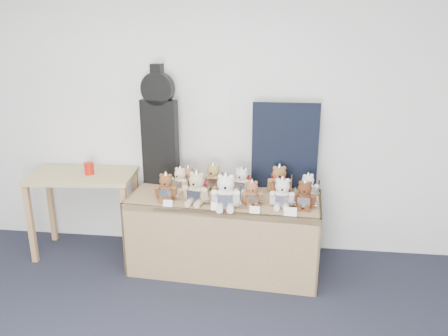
# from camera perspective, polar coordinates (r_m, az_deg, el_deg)

# --- Properties ---
(room_shell) EXTENTS (6.00, 6.00, 6.00)m
(room_shell) POSITION_cam_1_polar(r_m,az_deg,el_deg) (4.18, -0.48, 8.35)
(room_shell) COLOR silver
(room_shell) RESTS_ON floor
(display_table) EXTENTS (1.74, 0.82, 0.71)m
(display_table) POSITION_cam_1_polar(r_m,az_deg,el_deg) (3.91, -0.09, -6.13)
(display_table) COLOR olive
(display_table) RESTS_ON floor
(side_table) EXTENTS (1.02, 0.63, 0.81)m
(side_table) POSITION_cam_1_polar(r_m,az_deg,el_deg) (4.42, -17.90, -2.33)
(side_table) COLOR tan
(side_table) RESTS_ON floor
(guitar_case) EXTENTS (0.36, 0.15, 1.13)m
(guitar_case) POSITION_cam_1_polar(r_m,az_deg,el_deg) (4.14, -8.42, 5.30)
(guitar_case) COLOR black
(guitar_case) RESTS_ON display_table
(navy_board) EXTENTS (0.60, 0.02, 0.81)m
(navy_board) POSITION_cam_1_polar(r_m,az_deg,el_deg) (4.03, 7.95, 2.80)
(navy_board) COLOR black
(navy_board) RESTS_ON display_table
(red_cup) EXTENTS (0.09, 0.09, 0.12)m
(red_cup) POSITION_cam_1_polar(r_m,az_deg,el_deg) (4.34, -17.21, -0.03)
(red_cup) COLOR red
(red_cup) RESTS_ON side_table
(teddy_front_far_left) EXTENTS (0.22, 0.18, 0.27)m
(teddy_front_far_left) POSITION_cam_1_polar(r_m,az_deg,el_deg) (3.83, -7.57, -2.60)
(teddy_front_far_left) COLOR brown
(teddy_front_far_left) RESTS_ON display_table
(teddy_front_left) EXTENTS (0.26, 0.23, 0.32)m
(teddy_front_left) POSITION_cam_1_polar(r_m,az_deg,el_deg) (3.73, -3.59, -2.76)
(teddy_front_left) COLOR tan
(teddy_front_left) RESTS_ON display_table
(teddy_front_centre) EXTENTS (0.27, 0.22, 0.33)m
(teddy_front_centre) POSITION_cam_1_polar(r_m,az_deg,el_deg) (3.62, 0.24, -3.26)
(teddy_front_centre) COLOR silver
(teddy_front_centre) RESTS_ON display_table
(teddy_front_right) EXTENTS (0.20, 0.18, 0.24)m
(teddy_front_right) POSITION_cam_1_polar(r_m,az_deg,el_deg) (3.70, 3.66, -3.40)
(teddy_front_right) COLOR brown
(teddy_front_right) RESTS_ON display_table
(teddy_front_far_right) EXTENTS (0.23, 0.20, 0.29)m
(teddy_front_far_right) POSITION_cam_1_polar(r_m,az_deg,el_deg) (3.68, 7.60, -3.38)
(teddy_front_far_right) COLOR silver
(teddy_front_far_right) RESTS_ON display_table
(teddy_front_end) EXTENTS (0.22, 0.19, 0.27)m
(teddy_front_end) POSITION_cam_1_polar(r_m,az_deg,el_deg) (3.69, 10.46, -3.57)
(teddy_front_end) COLOR #542F1C
(teddy_front_end) RESTS_ON display_table
(teddy_back_left) EXTENTS (0.20, 0.19, 0.25)m
(teddy_back_left) POSITION_cam_1_polar(r_m,az_deg,el_deg) (4.04, -5.76, -1.57)
(teddy_back_left) COLOR beige
(teddy_back_left) RESTS_ON display_table
(teddy_back_centre_left) EXTENTS (0.23, 0.20, 0.28)m
(teddy_back_centre_left) POSITION_cam_1_polar(r_m,az_deg,el_deg) (4.06, -1.44, -1.23)
(teddy_back_centre_left) COLOR #A48A52
(teddy_back_centre_left) RESTS_ON display_table
(teddy_back_centre_right) EXTENTS (0.21, 0.20, 0.26)m
(teddy_back_centre_right) POSITION_cam_1_polar(r_m,az_deg,el_deg) (3.98, 2.30, -1.72)
(teddy_back_centre_right) COLOR silver
(teddy_back_centre_right) RESTS_ON display_table
(teddy_back_right) EXTENTS (0.24, 0.20, 0.29)m
(teddy_back_right) POSITION_cam_1_polar(r_m,az_deg,el_deg) (3.99, 7.21, -1.65)
(teddy_back_right) COLOR olive
(teddy_back_right) RESTS_ON display_table
(teddy_back_end) EXTENTS (0.21, 0.20, 0.25)m
(teddy_back_end) POSITION_cam_1_polar(r_m,az_deg,el_deg) (3.93, 10.90, -2.43)
(teddy_back_end) COLOR white
(teddy_back_end) RESTS_ON display_table
(teddy_back_far_left) EXTENTS (0.20, 0.20, 0.25)m
(teddy_back_far_left) POSITION_cam_1_polar(r_m,az_deg,el_deg) (4.08, -4.73, -1.40)
(teddy_back_far_left) COLOR brown
(teddy_back_far_left) RESTS_ON display_table
(entry_card_a) EXTENTS (0.08, 0.02, 0.06)m
(entry_card_a) POSITION_cam_1_polar(r_m,az_deg,el_deg) (3.70, -7.36, -4.60)
(entry_card_a) COLOR white
(entry_card_a) RESTS_ON display_table
(entry_card_b) EXTENTS (0.10, 0.03, 0.07)m
(entry_card_b) POSITION_cam_1_polar(r_m,az_deg,el_deg) (3.60, -0.98, -5.03)
(entry_card_b) COLOR white
(entry_card_b) RESTS_ON display_table
(entry_card_c) EXTENTS (0.08, 0.02, 0.06)m
(entry_card_c) POSITION_cam_1_polar(r_m,az_deg,el_deg) (3.55, 4.02, -5.46)
(entry_card_c) COLOR white
(entry_card_c) RESTS_ON display_table
(entry_card_d) EXTENTS (0.10, 0.03, 0.07)m
(entry_card_d) POSITION_cam_1_polar(r_m,az_deg,el_deg) (3.53, 8.67, -5.67)
(entry_card_d) COLOR white
(entry_card_d) RESTS_ON display_table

